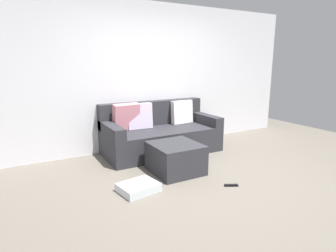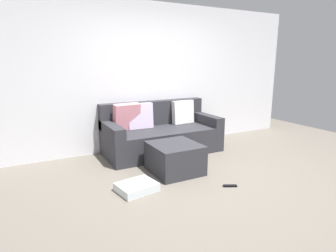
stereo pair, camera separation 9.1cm
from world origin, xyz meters
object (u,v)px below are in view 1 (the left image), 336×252
Objects in this scene: ottoman at (175,158)px; storage_bin at (138,187)px; couch_sectional at (159,134)px; remote_near_ottoman at (231,185)px.

ottoman is 0.82m from storage_bin.
storage_bin is at bearing -155.54° from ottoman.
remote_near_ottoman is at bearing -85.45° from couch_sectional.
storage_bin is at bearing -126.68° from couch_sectional.
couch_sectional is 11.39× the size of remote_near_ottoman.
remote_near_ottoman is (1.11, -0.45, -0.04)m from storage_bin.
couch_sectional is at bearing 121.78° from remote_near_ottoman.
couch_sectional is at bearing 53.32° from storage_bin.
couch_sectional reaches higher than remote_near_ottoman.
couch_sectional is 1.79m from remote_near_ottoman.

